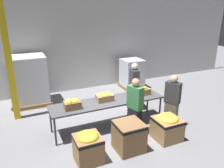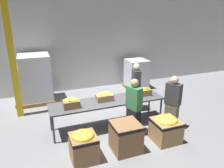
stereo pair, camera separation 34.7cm
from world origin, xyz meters
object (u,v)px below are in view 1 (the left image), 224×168
banana_box_2 (143,91)px  volunteer_0 (135,107)px  pallet_stack_0 (32,80)px  volunteer_1 (172,101)px  support_pillar (8,55)px  banana_box_1 (105,97)px  sorting_table (108,102)px  banana_box_0 (72,104)px  donation_bin_1 (129,135)px  pallet_stack_1 (132,74)px  pallet_stack_2 (25,86)px  volunteer_2 (134,87)px  donation_bin_0 (88,146)px  donation_bin_2 (167,126)px

banana_box_2 → volunteer_0: 0.91m
pallet_stack_0 → volunteer_1: bearing=-44.3°
support_pillar → banana_box_1: bearing=-34.5°
sorting_table → banana_box_0: 1.05m
volunteer_0 → donation_bin_1: size_ratio=2.18×
sorting_table → pallet_stack_1: (2.24, 2.60, -0.15)m
donation_bin_1 → pallet_stack_2: size_ratio=0.54×
volunteer_2 → pallet_stack_1: size_ratio=1.31×
volunteer_0 → pallet_stack_1: 3.66m
banana_box_2 → volunteer_1: size_ratio=0.28×
donation_bin_1 → support_pillar: bearing=130.0°
volunteer_0 → donation_bin_1: (-0.49, -0.59, -0.39)m
volunteer_1 → banana_box_0: bearing=48.4°
donation_bin_0 → pallet_stack_2: pallet_stack_2 is taller
volunteer_2 → pallet_stack_0: bearing=-109.0°
support_pillar → volunteer_0: bearing=-38.0°
banana_box_1 → donation_bin_2: 1.84m
volunteer_0 → donation_bin_1: volunteer_0 is taller
volunteer_2 → pallet_stack_2: 3.83m
volunteer_0 → volunteer_2: (0.73, 1.32, 0.02)m
donation_bin_2 → pallet_stack_1: size_ratio=0.57×
banana_box_0 → volunteer_2: volunteer_2 is taller
donation_bin_0 → pallet_stack_0: 3.95m
donation_bin_1 → support_pillar: 4.05m
sorting_table → volunteer_0: (0.50, -0.63, 0.03)m
volunteer_0 → pallet_stack_1: (1.73, 3.22, -0.18)m
volunteer_0 → donation_bin_2: volunteer_0 is taller
banana_box_1 → volunteer_2: 1.47m
banana_box_0 → pallet_stack_0: (-0.75, 2.71, -0.08)m
volunteer_1 → donation_bin_0: size_ratio=2.13×
volunteer_1 → donation_bin_2: bearing=105.9°
donation_bin_1 → volunteer_1: bearing=16.9°
banana_box_0 → donation_bin_2: banana_box_0 is taller
donation_bin_1 → pallet_stack_1: 4.42m
sorting_table → donation_bin_1: sorting_table is taller
volunteer_1 → volunteer_2: 1.47m
banana_box_0 → volunteer_0: volunteer_0 is taller
banana_box_1 → support_pillar: 2.99m
support_pillar → pallet_stack_1: bearing=11.9°
donation_bin_0 → support_pillar: (-1.37, 2.84, 1.61)m
banana_box_1 → banana_box_2: (1.21, -0.03, -0.01)m
banana_box_0 → banana_box_2: banana_box_0 is taller
pallet_stack_0 → volunteer_2: bearing=-32.7°
volunteer_2 → volunteer_0: bearing=-15.2°
banana_box_0 → volunteer_0: 1.63m
sorting_table → volunteer_1: 1.80m
support_pillar → pallet_stack_2: size_ratio=3.02×
pallet_stack_2 → donation_bin_2: bearing=-51.5°
banana_box_1 → donation_bin_1: bearing=-85.8°
volunteer_0 → support_pillar: size_ratio=0.39×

